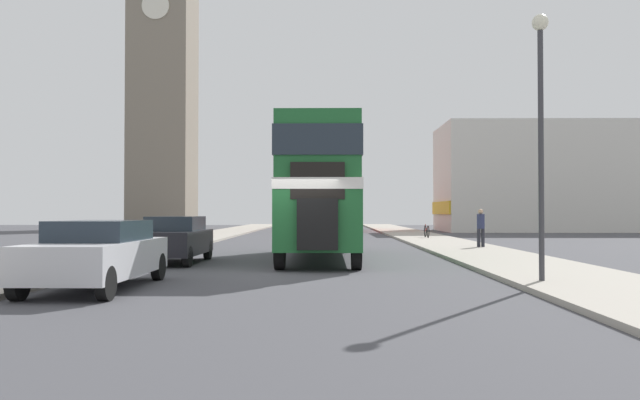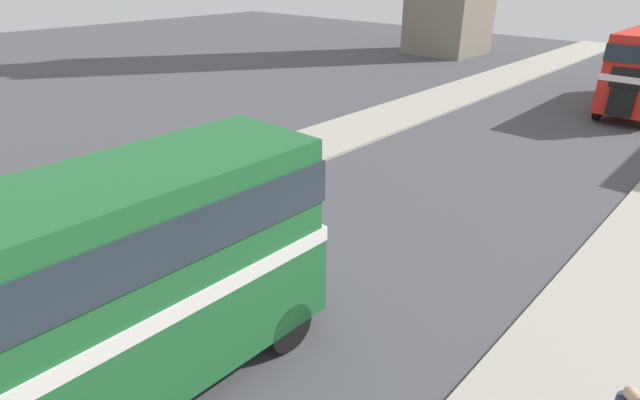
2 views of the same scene
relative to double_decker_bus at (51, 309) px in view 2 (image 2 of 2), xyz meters
The scene contains 1 object.
double_decker_bus is the anchor object (origin of this frame).
Camera 2 is at (7.85, 3.28, 7.37)m, focal length 28.00 mm.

